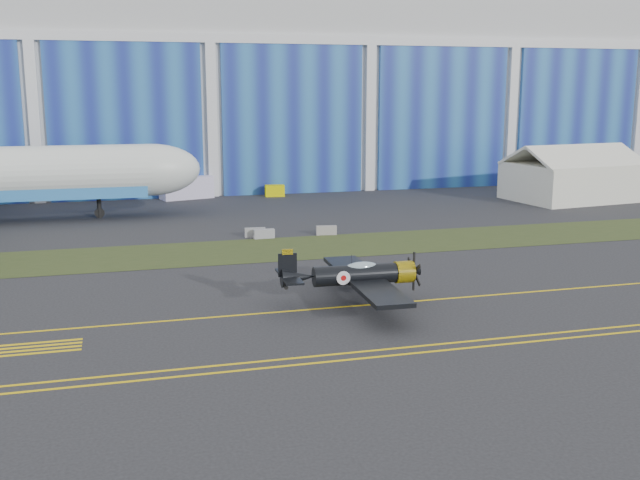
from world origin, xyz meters
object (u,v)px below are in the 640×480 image
object	(u,v)px
warbird	(356,275)
tent	(573,172)
shipping_container	(187,188)
tug	(275,191)

from	to	relation	value
warbird	tent	bearing A→B (deg)	44.36
warbird	tent	world-z (taller)	tent
shipping_container	tug	size ratio (longest dim) A/B	2.61
tent	tug	world-z (taller)	tent
shipping_container	tent	bearing A→B (deg)	-32.17
warbird	shipping_container	world-z (taller)	warbird
warbird	tent	size ratio (longest dim) A/B	0.80
shipping_container	tug	xyz separation A→B (m)	(11.59, -0.96, -0.70)
warbird	tent	xyz separation A→B (m)	(41.89, 38.16, 1.57)
warbird	tug	distance (m)	51.86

